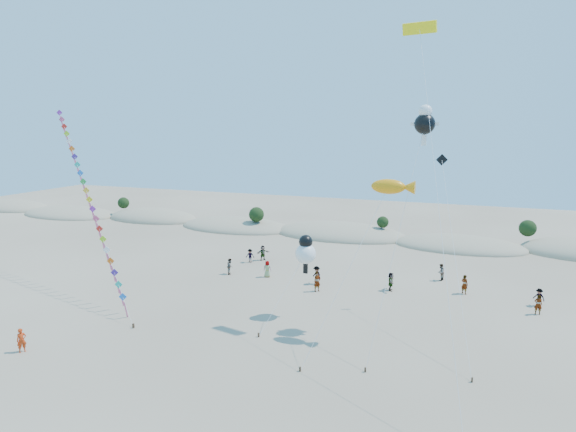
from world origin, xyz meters
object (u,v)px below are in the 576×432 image
Objects in this scene: kite_train at (87,192)px; parafoil_kite at (420,33)px; flyer_foreground at (22,340)px; fish_kite at (393,187)px.

parafoil_kite is (29.53, 2.01, 12.66)m from kite_train.
kite_train reaches higher than flyer_foreground.
parafoil_kite is at bearing -24.85° from flyer_foreground.
fish_kite is (28.54, -1.49, 1.91)m from kite_train.
fish_kite is 11.34m from parafoil_kite.
flyer_foreground is (-23.66, -15.13, -20.80)m from parafoil_kite.
kite_train is 32.19m from parafoil_kite.
fish_kite is 0.51× the size of parafoil_kite.
flyer_foreground is (5.87, -13.12, -8.14)m from kite_train.
parafoil_kite is (0.98, 3.50, 10.74)m from fish_kite.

